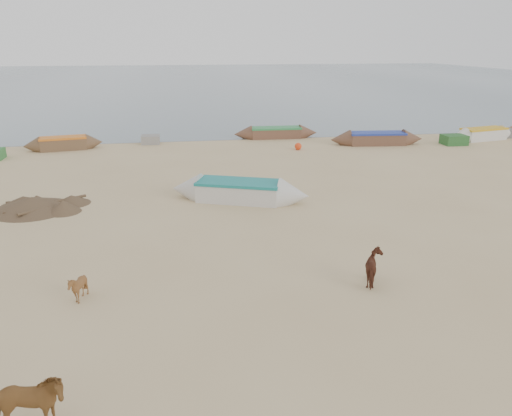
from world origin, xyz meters
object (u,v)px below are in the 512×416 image
Objects in this scene: calf_front at (78,287)px; calf_right at (376,268)px; near_canoe at (239,191)px; cow_adult at (27,406)px.

calf_right is at bearing 57.33° from calf_front.
near_canoe is at bearing 13.88° from calf_right.
calf_front is at bearing 83.22° from calf_right.
calf_right is at bearing -62.82° from cow_adult.
cow_adult is at bearing 114.00° from calf_right.
near_canoe is at bearing 115.98° from calf_front.
near_canoe is at bearing -24.17° from cow_adult.
calf_front is at bearing -102.54° from near_canoe.
calf_front is 8.11m from calf_right.
cow_adult reaches higher than near_canoe.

